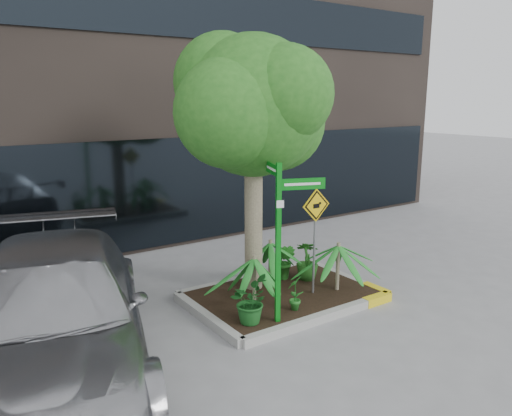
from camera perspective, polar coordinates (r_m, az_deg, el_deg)
ground at (r=9.01m, az=3.21°, el=-11.33°), size 80.00×80.00×0.00m
planter at (r=9.30m, az=3.32°, el=-9.86°), size 3.35×2.36×0.15m
tree at (r=8.87m, az=-0.38°, el=11.54°), size 3.18×2.82×4.78m
palm_front at (r=9.24m, az=9.42°, el=-4.27°), size 1.02×1.02×1.13m
palm_left at (r=8.55m, az=-0.20°, el=-5.77°), size 0.97×0.97×1.08m
palm_back at (r=9.62m, az=1.66°, el=-3.97°), size 0.92×0.92×1.02m
parked_car at (r=7.26m, az=-22.11°, el=-11.14°), size 3.84×6.22×1.68m
shrub_a at (r=7.99m, az=-0.82°, el=-10.54°), size 0.91×0.91×0.72m
shrub_b at (r=9.83m, az=5.88°, el=-5.97°), size 0.61×0.61×0.77m
shrub_c at (r=8.48m, az=4.49°, el=-9.58°), size 0.45×0.45×0.61m
shrub_d at (r=9.81m, az=3.33°, el=-6.10°), size 0.54×0.54×0.72m
street_sign_post at (r=7.72m, az=2.83°, el=-2.33°), size 0.75×0.97×2.69m
cattle_sign at (r=8.89m, az=6.80°, el=-1.76°), size 0.60×0.07×1.94m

